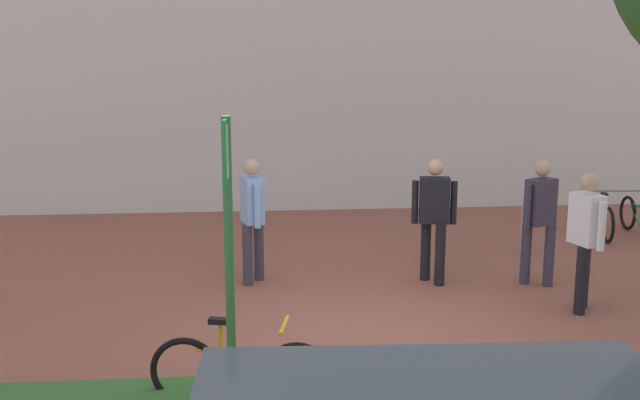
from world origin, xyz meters
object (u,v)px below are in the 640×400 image
Objects in this scene: parking_sign_post at (228,228)px; bollard_steel at (526,225)px; person_suited_dark at (540,215)px; person_casual_tan at (586,233)px; bike_rack_cluster at (639,216)px; bike_at_sign at (242,373)px; person_shirt_white at (253,213)px; person_suited_navy at (434,213)px.

parking_sign_post is 6.82m from bollard_steel.
person_suited_dark is 1.00× the size of person_casual_tan.
bike_rack_cluster is 3.76m from person_suited_dark.
bollard_steel is at bearing 48.06° from bike_at_sign.
person_casual_tan is (-0.24, -2.62, 0.53)m from bollard_steel.
person_shirt_white is (0.18, 3.89, -0.74)m from parking_sign_post.
person_suited_dark is at bearing 40.65° from parking_sign_post.
bollard_steel is at bearing 75.33° from person_suited_dark.
bollard_steel reaches higher than bike_rack_cluster.
person_suited_dark is at bearing 99.09° from person_casual_tan.
person_suited_navy is 2.47m from person_shirt_white.
person_casual_tan is 4.29m from person_shirt_white.
person_suited_navy is (-1.80, -1.34, 0.53)m from bollard_steel.
parking_sign_post is 4.89m from person_casual_tan.
bollard_steel is 0.52× the size of person_suited_dark.
person_casual_tan and person_shirt_white have the same top height.
person_suited_navy and person_casual_tan have the same top height.
bollard_steel is (4.36, 4.85, 0.10)m from bike_at_sign.
person_shirt_white is (-6.59, -2.07, 0.63)m from bike_rack_cluster.
person_suited_dark is at bearing -6.40° from person_shirt_white.
person_shirt_white is at bearing -162.57° from bike_rack_cluster.
person_suited_navy reaches higher than bike_at_sign.
person_casual_tan is (4.19, 2.40, -0.74)m from parking_sign_post.
bollard_steel is 0.52× the size of person_suited_navy.
bike_at_sign is 8.85m from bike_rack_cluster.
parking_sign_post is 2.95× the size of bollard_steel.
person_suited_navy is 1.00× the size of person_shirt_white.
person_suited_dark is at bearing -9.15° from person_suited_navy.
person_casual_tan is (-2.57, -3.56, 0.63)m from bike_rack_cluster.
person_suited_dark and person_shirt_white have the same top height.
bollard_steel is 4.44m from person_shirt_white.
bike_rack_cluster is at bearing 41.37° from parking_sign_post.
parking_sign_post is at bearing -131.47° from bollard_steel.
bike_rack_cluster is (6.69, 5.79, -0.00)m from bike_at_sign.
bike_at_sign is 5.18m from person_suited_dark.
person_suited_navy is 1.00× the size of person_casual_tan.
parking_sign_post is at bearing -138.63° from bike_rack_cluster.
bollard_steel is 1.70m from person_suited_dark.
bollard_steel reaches higher than bike_at_sign.
person_shirt_white is at bearing -165.15° from bollard_steel.
person_casual_tan is (4.12, 2.23, 0.63)m from bike_at_sign.
person_suited_navy is at bearing 140.71° from person_casual_tan.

